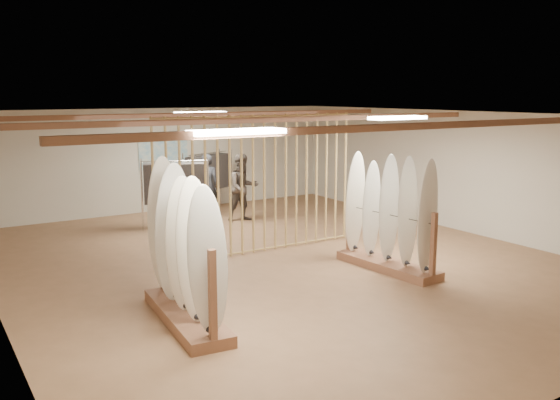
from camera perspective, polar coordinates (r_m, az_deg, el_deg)
floor at (r=11.51m, az=0.00°, el=-5.89°), size 12.00×12.00×0.00m
ceiling at (r=11.06m, az=0.00°, el=8.18°), size 12.00×12.00×0.00m
wall_back at (r=16.55m, az=-11.16°, el=3.82°), size 12.00×0.00×12.00m
wall_right at (r=14.47m, az=17.03°, el=2.66°), size 0.00×12.00×12.00m
ceiling_slats at (r=11.07m, az=0.00°, el=7.77°), size 9.50×6.12×0.10m
light_panels at (r=11.07m, az=0.00°, el=7.87°), size 1.20×0.35×0.06m
bamboo_partition at (r=11.88m, az=-2.06°, el=1.53°), size 4.45×0.05×2.78m
poster at (r=16.51m, az=-11.16°, el=4.50°), size 1.40×0.03×0.90m
rack_left at (r=8.44m, az=-9.15°, el=-6.73°), size 0.82×2.37×2.21m
rack_right at (r=10.98m, az=10.39°, el=-3.07°), size 0.73×2.20×2.06m
clothing_rack_a at (r=14.35m, az=-10.09°, el=1.61°), size 1.49×0.88×1.66m
clothing_rack_b at (r=16.28m, az=-6.91°, el=2.67°), size 1.46×0.95×1.65m
shopper_a at (r=15.39m, az=-7.07°, el=1.77°), size 0.83×0.73×1.90m
shopper_b at (r=14.91m, az=-3.58°, el=1.62°), size 0.97×0.77×1.94m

